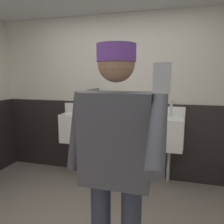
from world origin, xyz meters
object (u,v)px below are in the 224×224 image
Objects in this scene: urinal_middle at (119,130)px; urinal_right at (170,133)px; urinal_left at (74,127)px; person at (116,156)px; cell_phone at (162,78)px.

urinal_middle is 1.00× the size of urinal_right.
urinal_left is at bearing 180.00° from urinal_right.
urinal_middle is at bearing 180.00° from urinal_right.
person is (1.13, -1.74, 0.29)m from urinal_left.
person is (0.38, -1.74, 0.29)m from urinal_middle.
cell_phone reaches higher than urinal_left.
urinal_middle is at bearing 102.31° from person.
urinal_right is 11.27× the size of cell_phone.
urinal_left and urinal_right have the same top height.
person is at bearing -57.00° from urinal_left.
urinal_left and urinal_middle have the same top height.
urinal_middle and urinal_right have the same top height.
cell_phone is (1.42, -2.24, 0.80)m from urinal_left.
urinal_right is 1.80m from person.
person is 0.78m from cell_phone.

